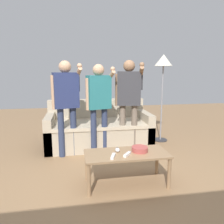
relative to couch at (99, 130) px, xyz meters
name	(u,v)px	position (x,y,z in m)	size (l,w,h in m)	color
ground_plane	(114,181)	(0.03, -1.49, -0.29)	(12.00, 12.00, 0.00)	#93704C
couch	(99,130)	(0.00, 0.00, 0.00)	(1.94, 0.96, 0.85)	#B7A88E
coffee_table	(126,157)	(0.18, -1.58, 0.07)	(1.04, 0.46, 0.42)	#997551
snack_bowl	(140,149)	(0.35, -1.56, 0.15)	(0.20, 0.20, 0.06)	#B24C47
game_remote_nunchuk	(117,150)	(0.07, -1.52, 0.15)	(0.06, 0.09, 0.05)	white
floor_lamp	(163,66)	(1.29, 0.02, 1.21)	(0.35, 0.35, 1.73)	#2D2D33
player_left	(66,97)	(-0.57, -0.49, 0.70)	(0.50, 0.31, 1.58)	#2D3856
player_center	(99,99)	(-0.04, -0.51, 0.67)	(0.48, 0.29, 1.53)	#2D3856
player_right	(129,95)	(0.48, -0.45, 0.71)	(0.47, 0.39, 1.60)	#756656
game_remote_wand_near	(127,154)	(0.16, -1.67, 0.14)	(0.12, 0.14, 0.03)	white
game_remote_wand_far	(113,156)	(-0.01, -1.69, 0.14)	(0.09, 0.15, 0.03)	white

